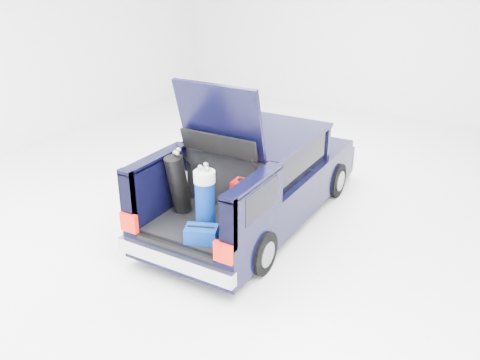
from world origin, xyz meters
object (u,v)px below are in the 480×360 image
Objects in this scene: red_suitcase at (247,203)px; black_golf_bag at (178,184)px; car at (259,178)px; blue_duffel at (201,234)px; blue_golf_bag at (205,200)px.

black_golf_bag is (-0.99, -0.18, 0.13)m from red_suitcase.
car is 9.61× the size of blue_duffel.
black_golf_bag reaches higher than red_suitcase.
blue_golf_bag is at bearing -86.28° from car.
car is 1.75m from blue_golf_bag.
red_suitcase is at bearing 38.75° from blue_golf_bag.
car is 1.60m from black_golf_bag.
car reaches higher than red_suitcase.
blue_golf_bag is (0.61, -0.23, 0.00)m from black_golf_bag.
black_golf_bag is 0.96m from blue_duffel.
car is at bearing 106.30° from red_suitcase.
blue_golf_bag is (0.11, -1.71, 0.36)m from car.
black_golf_bag is at bearing 150.81° from blue_golf_bag.
blue_duffel is (-0.26, -0.71, -0.20)m from red_suitcase.
blue_duffel is at bearing -83.19° from car.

